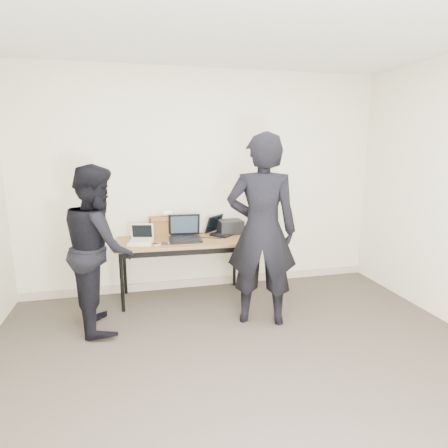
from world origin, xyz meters
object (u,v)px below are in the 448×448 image
object	(u,v)px
laptop_center	(185,234)
leather_satchel	(165,226)
desk	(182,245)
person_typist	(262,231)
person_observer	(99,248)
laptop_beige	(141,240)
equipment_box	(230,227)
laptop_right	(221,230)

from	to	relation	value
laptop_center	leather_satchel	xyz separation A→B (m)	(-0.21, 0.22, 0.06)
desk	leather_satchel	bearing A→B (deg)	130.22
desk	person_typist	bearing A→B (deg)	-45.84
person_observer	leather_satchel	bearing A→B (deg)	-54.97
desk	person_typist	world-z (taller)	person_typist
laptop_beige	laptop_center	bearing A→B (deg)	17.58
laptop_center	person_typist	bearing A→B (deg)	-46.37
person_observer	equipment_box	bearing A→B (deg)	-76.24
equipment_box	person_observer	bearing A→B (deg)	-155.60
leather_satchel	person_typist	size ratio (longest dim) A/B	0.20
laptop_right	laptop_beige	bearing A→B (deg)	148.25
equipment_box	leather_satchel	bearing A→B (deg)	177.47
laptop_beige	equipment_box	xyz separation A→B (m)	(1.10, 0.24, 0.04)
laptop_center	equipment_box	bearing A→B (deg)	20.36
laptop_right	leather_satchel	distance (m)	0.68
laptop_center	laptop_right	size ratio (longest dim) A/B	0.90
laptop_beige	equipment_box	world-z (taller)	laptop_beige
laptop_right	equipment_box	distance (m)	0.14
person_typist	laptop_center	bearing A→B (deg)	-31.47
person_typist	person_observer	bearing A→B (deg)	8.20
desk	person_typist	xyz separation A→B (m)	(0.70, -0.78, 0.31)
laptop_beige	leather_satchel	world-z (taller)	leather_satchel
person_typist	equipment_box	bearing A→B (deg)	-67.39
laptop_center	equipment_box	size ratio (longest dim) A/B	1.35
desk	laptop_right	bearing A→B (deg)	21.29
desk	equipment_box	distance (m)	0.67
laptop_center	person_typist	world-z (taller)	person_typist
person_observer	laptop_center	bearing A→B (deg)	-71.84
equipment_box	person_observer	world-z (taller)	person_observer
desk	leather_satchel	size ratio (longest dim) A/B	4.01
laptop_beige	laptop_right	xyz separation A→B (m)	(0.97, 0.22, 0.01)
laptop_right	person_typist	world-z (taller)	person_typist
desk	person_typist	size ratio (longest dim) A/B	0.79
equipment_box	laptop_right	bearing A→B (deg)	-172.13
laptop_beige	laptop_center	distance (m)	0.51
person_observer	desk	bearing A→B (deg)	-71.40
laptop_right	person_observer	xyz separation A→B (m)	(-1.38, -0.67, 0.05)
laptop_beige	leather_satchel	size ratio (longest dim) A/B	0.80
desk	person_observer	xyz separation A→B (m)	(-0.89, -0.50, 0.16)
desk	person_observer	distance (m)	1.03
person_typist	laptop_beige	bearing A→B (deg)	-13.72
laptop_beige	laptop_center	size ratio (longest dim) A/B	0.78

